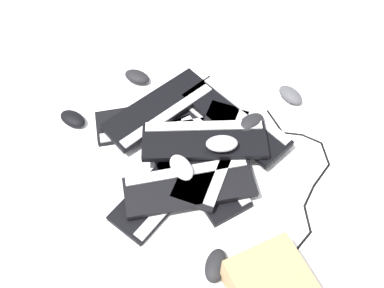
# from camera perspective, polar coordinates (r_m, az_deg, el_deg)

# --- Properties ---
(ground_plane) EXTENTS (3.20, 3.20, 0.00)m
(ground_plane) POSITION_cam_1_polar(r_m,az_deg,el_deg) (1.54, 1.03, -2.94)
(ground_plane) COLOR white
(keyboard_0) EXTENTS (0.41, 0.42, 0.03)m
(keyboard_0) POSITION_cam_1_polar(r_m,az_deg,el_deg) (1.65, -5.04, 3.13)
(keyboard_0) COLOR black
(keyboard_0) RESTS_ON ground
(keyboard_1) EXTENTS (0.17, 0.45, 0.03)m
(keyboard_1) POSITION_cam_1_polar(r_m,az_deg,el_deg) (1.49, -3.32, -5.50)
(keyboard_1) COLOR black
(keyboard_1) RESTS_ON ground
(keyboard_2) EXTENTS (0.46, 0.32, 0.03)m
(keyboard_2) POSITION_cam_1_polar(r_m,az_deg,el_deg) (1.52, 1.23, -2.99)
(keyboard_2) COLOR black
(keyboard_2) RESTS_ON ground
(keyboard_3) EXTENTS (0.36, 0.45, 0.03)m
(keyboard_3) POSITION_cam_1_polar(r_m,az_deg,el_deg) (1.56, 3.00, -0.79)
(keyboard_3) COLOR #232326
(keyboard_3) RESTS_ON ground
(keyboard_4) EXTENTS (0.46, 0.23, 0.03)m
(keyboard_4) POSITION_cam_1_polar(r_m,az_deg,el_deg) (1.66, 3.27, 4.07)
(keyboard_4) COLOR black
(keyboard_4) RESTS_ON ground
(keyboard_5) EXTENTS (0.26, 0.46, 0.03)m
(keyboard_5) POSITION_cam_1_polar(r_m,az_deg,el_deg) (1.52, 2.84, -1.12)
(keyboard_5) COLOR black
(keyboard_5) RESTS_ON keyboard_2
(keyboard_6) EXTENTS (0.41, 0.42, 0.03)m
(keyboard_6) POSITION_cam_1_polar(r_m,az_deg,el_deg) (1.45, -0.35, -5.65)
(keyboard_6) COLOR black
(keyboard_6) RESTS_ON keyboard_1
(keyboard_7) EXTENTS (0.44, 0.38, 0.03)m
(keyboard_7) POSITION_cam_1_polar(r_m,az_deg,el_deg) (1.51, 1.67, 0.52)
(keyboard_7) COLOR black
(keyboard_7) RESTS_ON keyboard_5
(keyboard_8) EXTENTS (0.46, 0.24, 0.03)m
(keyboard_8) POSITION_cam_1_polar(r_m,az_deg,el_deg) (1.62, 5.90, 3.37)
(keyboard_8) COLOR black
(keyboard_8) RESTS_ON keyboard_4
(keyboard_9) EXTENTS (0.25, 0.46, 0.03)m
(keyboard_9) POSITION_cam_1_polar(r_m,az_deg,el_deg) (1.64, -4.41, 4.72)
(keyboard_9) COLOR black
(keyboard_9) RESTS_ON keyboard_0
(mouse_0) EXTENTS (0.12, 0.09, 0.04)m
(mouse_0) POSITION_cam_1_polar(r_m,az_deg,el_deg) (1.76, 13.00, 6.40)
(mouse_0) COLOR #4C4C51
(mouse_0) RESTS_ON ground
(mouse_1) EXTENTS (0.12, 0.08, 0.04)m
(mouse_1) POSITION_cam_1_polar(r_m,az_deg,el_deg) (1.79, -7.33, 8.88)
(mouse_1) COLOR black
(mouse_1) RESTS_ON ground
(mouse_2) EXTENTS (0.13, 0.12, 0.04)m
(mouse_2) POSITION_cam_1_polar(r_m,az_deg,el_deg) (1.46, 4.00, 0.06)
(mouse_2) COLOR #B7B7BC
(mouse_2) RESTS_ON keyboard_7
(mouse_3) EXTENTS (0.13, 0.11, 0.04)m
(mouse_3) POSITION_cam_1_polar(r_m,az_deg,el_deg) (1.44, -1.42, -3.14)
(mouse_3) COLOR silver
(mouse_3) RESTS_ON keyboard_6
(mouse_4) EXTENTS (0.11, 0.07, 0.04)m
(mouse_4) POSITION_cam_1_polar(r_m,az_deg,el_deg) (1.70, -15.62, 3.26)
(mouse_4) COLOR black
(mouse_4) RESTS_ON ground
(mouse_5) EXTENTS (0.10, 0.13, 0.04)m
(mouse_5) POSITION_cam_1_polar(r_m,az_deg,el_deg) (1.37, 3.20, -15.88)
(mouse_5) COLOR black
(mouse_5) RESTS_ON ground
(mouse_6) EXTENTS (0.10, 0.12, 0.04)m
(mouse_6) POSITION_cam_1_polar(r_m,az_deg,el_deg) (1.56, 7.86, 2.82)
(mouse_6) COLOR black
(mouse_6) RESTS_ON keyboard_8
(cable_0) EXTENTS (0.37, 0.59, 0.01)m
(cable_0) POSITION_cam_1_polar(r_m,az_deg,el_deg) (1.54, 14.29, -5.34)
(cable_0) COLOR black
(cable_0) RESTS_ON ground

